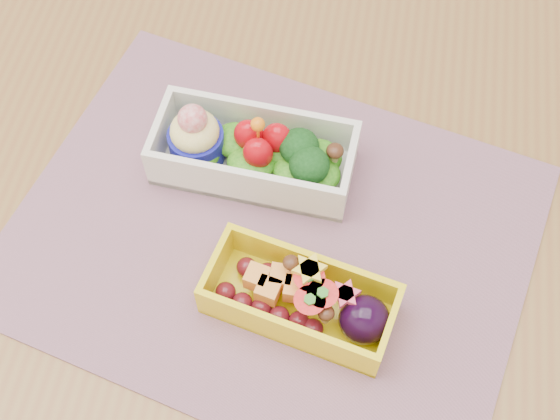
% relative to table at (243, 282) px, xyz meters
% --- Properties ---
extents(table, '(1.20, 0.80, 0.75)m').
position_rel_table_xyz_m(table, '(0.00, 0.00, 0.00)').
color(table, brown).
rests_on(table, ground).
extents(placemat, '(0.51, 0.43, 0.00)m').
position_rel_table_xyz_m(placemat, '(0.03, 0.00, 0.10)').
color(placemat, gray).
rests_on(placemat, table).
extents(bento_white, '(0.18, 0.09, 0.07)m').
position_rel_table_xyz_m(bento_white, '(0.00, 0.07, 0.13)').
color(bento_white, silver).
rests_on(bento_white, placemat).
extents(bento_yellow, '(0.17, 0.10, 0.05)m').
position_rel_table_xyz_m(bento_yellow, '(0.07, -0.06, 0.12)').
color(bento_yellow, yellow).
rests_on(bento_yellow, placemat).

